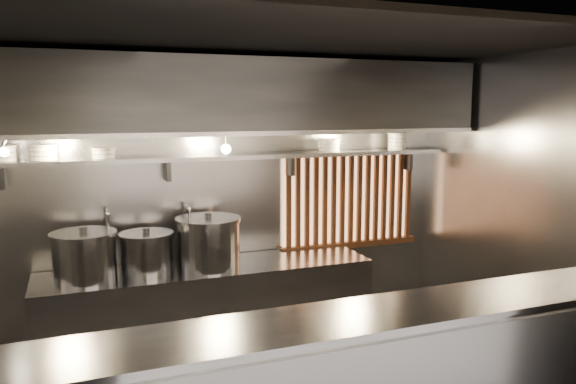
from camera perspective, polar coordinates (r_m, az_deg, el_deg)
ceiling at (r=4.03m, az=-0.55°, el=15.22°), size 4.50×4.50×0.00m
wall_back at (r=5.51m, az=-6.02°, el=-1.22°), size 4.50×0.00×4.50m
wall_right at (r=5.32m, az=22.83°, el=-2.21°), size 0.00×3.00×3.00m
cooking_bench at (r=5.34m, az=-7.97°, el=-12.15°), size 3.00×0.70×0.90m
bowl_shelf at (r=5.28m, az=-5.59°, el=3.61°), size 4.40×0.34×0.04m
exhaust_hood at (r=5.05m, az=-5.00°, el=9.58°), size 4.40×0.81×0.65m
wood_screen at (r=5.94m, az=6.31°, el=-0.71°), size 1.56×0.09×1.04m
faucet_left at (r=5.22m, az=-17.90°, el=-3.18°), size 0.04×0.30×0.50m
faucet_right at (r=5.30m, az=-10.33°, el=-2.73°), size 0.04×0.30×0.50m
heat_lamp at (r=4.63m, az=-27.25°, el=4.33°), size 0.25×0.35×0.20m
pendant_bulb at (r=5.13m, az=-6.32°, el=4.37°), size 0.09×0.09×0.19m
stock_pot_left at (r=5.09m, az=-14.15°, el=-5.95°), size 0.60×0.60×0.39m
stock_pot_mid at (r=4.99m, az=-19.97°, el=-6.15°), size 0.71×0.71×0.45m
stock_pot_right at (r=5.11m, az=-8.06°, el=-5.10°), size 0.66×0.66×0.50m
bowl_stack_0 at (r=5.11m, az=-27.12°, el=3.51°), size 0.24×0.24×0.13m
bowl_stack_1 at (r=5.08m, az=-23.57°, el=3.72°), size 0.24×0.24×0.13m
bowl_stack_2 at (r=5.09m, az=-18.22°, el=3.79°), size 0.20×0.20×0.09m
bowl_stack_3 at (r=5.62m, az=4.21°, el=4.81°), size 0.22×0.22×0.13m
bowl_stack_4 at (r=5.99m, az=11.03°, el=5.09°), size 0.20×0.20×0.17m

